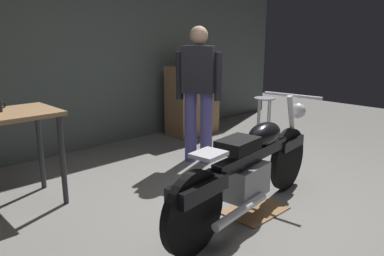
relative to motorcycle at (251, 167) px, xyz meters
name	(u,v)px	position (x,y,z in m)	size (l,w,h in m)	color
ground_plane	(246,209)	(0.06, 0.08, -0.45)	(12.00, 12.00, 0.00)	gray
back_wall	(87,36)	(0.06, 2.88, 1.10)	(8.00, 0.12, 3.10)	#56605B
motorcycle	(251,167)	(0.00, 0.00, 0.00)	(2.18, 0.67, 1.00)	black
person_standing	(199,89)	(0.69, 1.36, 0.48)	(0.39, 0.49, 1.67)	#545199
shop_stool	(264,107)	(2.17, 1.42, 0.05)	(0.32, 0.32, 0.64)	#B2B2B7
wooden_dresser	(192,100)	(1.56, 2.38, 0.10)	(0.80, 0.47, 1.10)	#99724C
drip_tray	(255,210)	(0.09, 0.00, -0.44)	(0.56, 0.40, 0.01)	olive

